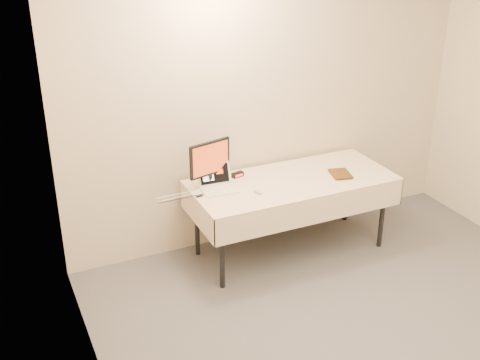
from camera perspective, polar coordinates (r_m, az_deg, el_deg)
name	(u,v)px	position (r m, az deg, el deg)	size (l,w,h in m)	color
back_wall	(271,101)	(5.60, 2.91, 7.53)	(4.00, 0.10, 2.70)	beige
table	(292,186)	(5.47, 4.95, -0.54)	(1.86, 0.81, 0.74)	black
laptop	(217,183)	(5.24, -2.18, -0.32)	(0.31, 0.29, 0.20)	white
monitor	(210,161)	(5.20, -2.88, 1.85)	(0.40, 0.17, 0.42)	black
book	(332,164)	(5.51, 8.73, 1.49)	(0.17, 0.02, 0.23)	brown
alarm_clock	(238,175)	(5.47, -0.23, 0.52)	(0.12, 0.07, 0.05)	black
clicker	(258,192)	(5.17, 1.73, -1.12)	(0.05, 0.09, 0.02)	#B3B3B5
paper_form	(346,172)	(5.67, 10.03, 0.79)	(0.10, 0.24, 0.00)	#C0E8B8
usb_dongle	(199,196)	(5.11, -3.88, -1.55)	(0.06, 0.02, 0.01)	black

